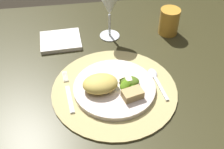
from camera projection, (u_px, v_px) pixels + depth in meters
The scene contains 11 objects.
dining_table at pixel (119, 114), 1.04m from camera, with size 1.27×0.95×0.73m.
placemat at pixel (114, 90), 0.88m from camera, with size 0.37×0.37×0.01m, color tan.
dinner_plate at pixel (114, 88), 0.87m from camera, with size 0.24×0.24×0.01m, color silver.
pasta_serving at pixel (100, 84), 0.84m from camera, with size 0.10×0.08×0.04m, color #D9BC56.
salad_greens at pixel (128, 82), 0.87m from camera, with size 0.07×0.08×0.02m.
bread_piece at pixel (133, 94), 0.83m from camera, with size 0.06×0.04×0.02m, color tan.
fork at pixel (69, 93), 0.86m from camera, with size 0.03×0.17×0.00m.
spoon at pixel (155, 78), 0.91m from camera, with size 0.03×0.14×0.01m.
napkin at pixel (61, 41), 1.05m from camera, with size 0.14×0.12×0.01m, color white.
wine_glass at pixel (111, 5), 1.00m from camera, with size 0.08×0.08×0.18m.
amber_tumbler at pixel (169, 21), 1.07m from camera, with size 0.07×0.07×0.10m, color gold.
Camera 1 is at (-0.12, -0.66, 1.37)m, focal length 47.72 mm.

